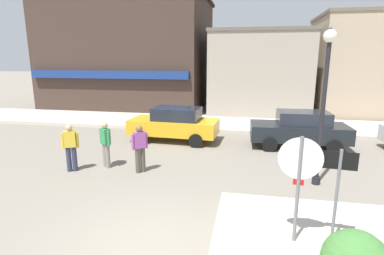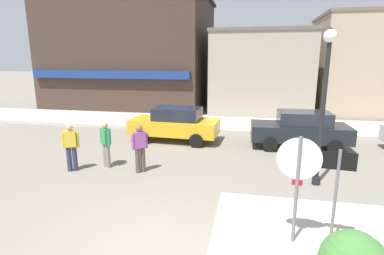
# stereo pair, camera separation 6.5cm
# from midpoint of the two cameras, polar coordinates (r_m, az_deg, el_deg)

# --- Properties ---
(ground_plane) EXTENTS (160.00, 160.00, 0.00)m
(ground_plane) POSITION_cam_midpoint_polar(r_m,az_deg,el_deg) (6.41, -7.93, -22.41)
(ground_plane) COLOR gray
(kerb_far) EXTENTS (80.00, 4.00, 0.15)m
(kerb_far) POSITION_cam_midpoint_polar(r_m,az_deg,el_deg) (17.44, 5.05, 0.83)
(kerb_far) COLOR beige
(kerb_far) RESTS_ON ground
(stop_sign) EXTENTS (0.82, 0.11, 2.30)m
(stop_sign) POSITION_cam_midpoint_polar(r_m,az_deg,el_deg) (6.10, 19.78, -8.77)
(stop_sign) COLOR slate
(stop_sign) RESTS_ON ground
(one_way_sign) EXTENTS (0.60, 0.08, 2.10)m
(one_way_sign) POSITION_cam_midpoint_polar(r_m,az_deg,el_deg) (6.29, 26.02, -10.51)
(one_way_sign) COLOR slate
(one_way_sign) RESTS_ON ground
(lamp_post) EXTENTS (0.36, 0.36, 4.54)m
(lamp_post) POSITION_cam_midpoint_polar(r_m,az_deg,el_deg) (9.28, 24.24, 7.22)
(lamp_post) COLOR black
(lamp_post) RESTS_ON ground
(parked_car_nearest) EXTENTS (4.09, 2.04, 1.56)m
(parked_car_nearest) POSITION_cam_midpoint_polar(r_m,az_deg,el_deg) (13.77, -3.09, 0.75)
(parked_car_nearest) COLOR gold
(parked_car_nearest) RESTS_ON ground
(parked_car_second) EXTENTS (4.05, 1.98, 1.56)m
(parked_car_second) POSITION_cam_midpoint_polar(r_m,az_deg,el_deg) (13.51, 20.04, -0.25)
(parked_car_second) COLOR black
(parked_car_second) RESTS_ON ground
(pedestrian_crossing_near) EXTENTS (0.50, 0.39, 1.61)m
(pedestrian_crossing_near) POSITION_cam_midpoint_polar(r_m,az_deg,el_deg) (10.76, -15.93, -2.86)
(pedestrian_crossing_near) COLOR gray
(pedestrian_crossing_near) RESTS_ON ground
(pedestrian_crossing_far) EXTENTS (0.54, 0.35, 1.61)m
(pedestrian_crossing_far) POSITION_cam_midpoint_polar(r_m,az_deg,el_deg) (10.76, -21.91, -3.30)
(pedestrian_crossing_far) COLOR #2D334C
(pedestrian_crossing_far) RESTS_ON ground
(pedestrian_kerb_side) EXTENTS (0.48, 0.43, 1.61)m
(pedestrian_kerb_side) POSITION_cam_midpoint_polar(r_m,az_deg,el_deg) (10.01, -9.72, -3.71)
(pedestrian_kerb_side) COLOR #4C473D
(pedestrian_kerb_side) RESTS_ON ground
(building_corner_shop) EXTENTS (12.10, 9.50, 8.41)m
(building_corner_shop) POSITION_cam_midpoint_polar(r_m,az_deg,el_deg) (25.29, -10.93, 13.79)
(building_corner_shop) COLOR #3D2D26
(building_corner_shop) RESTS_ON ground
(building_storefront_left_near) EXTENTS (6.56, 7.17, 5.55)m
(building_storefront_left_near) POSITION_cam_midpoint_polar(r_m,az_deg,el_deg) (22.17, 12.85, 10.16)
(building_storefront_left_near) COLOR #9E9384
(building_storefront_left_near) RESTS_ON ground
(building_storefront_left_mid) EXTENTS (7.32, 5.81, 6.54)m
(building_storefront_left_mid) POSITION_cam_midpoint_polar(r_m,az_deg,el_deg) (23.44, 31.50, 9.97)
(building_storefront_left_mid) COLOR tan
(building_storefront_left_mid) RESTS_ON ground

